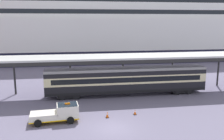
{
  "coord_description": "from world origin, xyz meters",
  "views": [
    {
      "loc": [
        -3.79,
        -23.63,
        10.74
      ],
      "look_at": [
        1.17,
        7.85,
        4.5
      ],
      "focal_mm": 39.97,
      "sensor_mm": 36.0,
      "label": 1
    }
  ],
  "objects_px": {
    "traffic_cone_mid": "(67,106)",
    "service_truck": "(59,113)",
    "cruise_ship": "(55,21)",
    "train_carriage": "(127,80)",
    "traffic_cone_far": "(107,115)",
    "traffic_cone_near": "(135,112)"
  },
  "relations": [
    {
      "from": "train_carriage",
      "to": "traffic_cone_far",
      "type": "distance_m",
      "value": 9.48
    },
    {
      "from": "traffic_cone_near",
      "to": "traffic_cone_far",
      "type": "distance_m",
      "value": 3.37
    },
    {
      "from": "service_truck",
      "to": "traffic_cone_far",
      "type": "xyz_separation_m",
      "value": [
        5.34,
        0.27,
        -0.64
      ]
    },
    {
      "from": "train_carriage",
      "to": "traffic_cone_mid",
      "type": "relative_size",
      "value": 29.98
    },
    {
      "from": "cruise_ship",
      "to": "train_carriage",
      "type": "bearing_deg",
      "value": -72.31
    },
    {
      "from": "train_carriage",
      "to": "traffic_cone_far",
      "type": "xyz_separation_m",
      "value": [
        -4.05,
        -8.35,
        -1.96
      ]
    },
    {
      "from": "service_truck",
      "to": "traffic_cone_mid",
      "type": "distance_m",
      "value": 3.88
    },
    {
      "from": "train_carriage",
      "to": "traffic_cone_near",
      "type": "distance_m",
      "value": 8.2
    },
    {
      "from": "train_carriage",
      "to": "cruise_ship",
      "type": "bearing_deg",
      "value": 107.69
    },
    {
      "from": "cruise_ship",
      "to": "traffic_cone_far",
      "type": "xyz_separation_m",
      "value": [
        8.53,
        -47.78,
        -10.53
      ]
    },
    {
      "from": "train_carriage",
      "to": "traffic_cone_far",
      "type": "height_order",
      "value": "train_carriage"
    },
    {
      "from": "cruise_ship",
      "to": "train_carriage",
      "type": "height_order",
      "value": "cruise_ship"
    },
    {
      "from": "train_carriage",
      "to": "traffic_cone_near",
      "type": "xyz_separation_m",
      "value": [
        -0.7,
        -7.92,
        -2.01
      ]
    },
    {
      "from": "traffic_cone_near",
      "to": "service_truck",
      "type": "bearing_deg",
      "value": -175.4
    },
    {
      "from": "cruise_ship",
      "to": "traffic_cone_near",
      "type": "height_order",
      "value": "cruise_ship"
    },
    {
      "from": "traffic_cone_mid",
      "to": "service_truck",
      "type": "bearing_deg",
      "value": -101.72
    },
    {
      "from": "cruise_ship",
      "to": "service_truck",
      "type": "bearing_deg",
      "value": -86.2
    },
    {
      "from": "cruise_ship",
      "to": "traffic_cone_far",
      "type": "height_order",
      "value": "cruise_ship"
    },
    {
      "from": "traffic_cone_far",
      "to": "service_truck",
      "type": "bearing_deg",
      "value": -177.1
    },
    {
      "from": "cruise_ship",
      "to": "traffic_cone_far",
      "type": "distance_m",
      "value": 49.66
    },
    {
      "from": "service_truck",
      "to": "traffic_cone_near",
      "type": "distance_m",
      "value": 8.74
    },
    {
      "from": "service_truck",
      "to": "traffic_cone_mid",
      "type": "bearing_deg",
      "value": 78.28
    }
  ]
}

